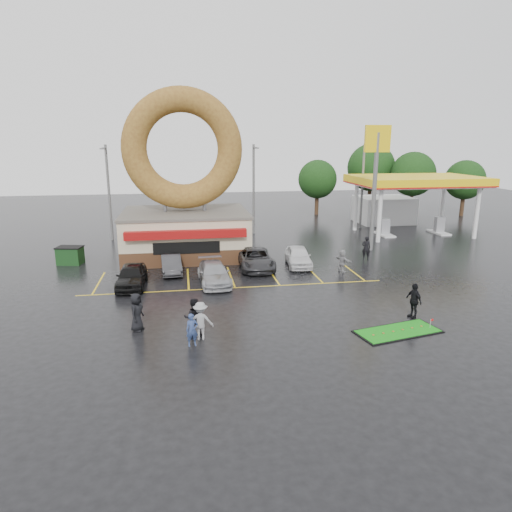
{
  "coord_description": "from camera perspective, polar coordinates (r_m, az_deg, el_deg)",
  "views": [
    {
      "loc": [
        -3.19,
        -24.86,
        9.37
      ],
      "look_at": [
        1.32,
        2.98,
        2.2
      ],
      "focal_mm": 32.0,
      "sensor_mm": 36.0,
      "label": 1
    }
  ],
  "objects": [
    {
      "name": "person_blackjkt",
      "position": [
        22.66,
        -7.81,
        -7.62
      ],
      "size": [
        0.97,
        0.76,
        1.96
      ],
      "primitive_type": "imported",
      "rotation": [
        0.0,
        0.0,
        3.12
      ],
      "color": "black",
      "rests_on": "ground"
    },
    {
      "name": "shell_sign",
      "position": [
        40.31,
        14.76,
        10.97
      ],
      "size": [
        2.2,
        0.36,
        10.6
      ],
      "color": "slate",
      "rests_on": "ground"
    },
    {
      "name": "tree_far_a",
      "position": [
        62.28,
        19.04,
        9.65
      ],
      "size": [
        5.6,
        5.6,
        8.0
      ],
      "color": "#332114",
      "rests_on": "ground"
    },
    {
      "name": "streetlight_right",
      "position": [
        50.77,
        13.2,
        8.71
      ],
      "size": [
        0.4,
        2.21,
        9.0
      ],
      "color": "slate",
      "rests_on": "ground"
    },
    {
      "name": "person_bystander",
      "position": [
        23.87,
        -14.69,
        -6.8
      ],
      "size": [
        0.92,
        1.12,
        1.97
      ],
      "primitive_type": "imported",
      "rotation": [
        0.0,
        0.0,
        1.22
      ],
      "color": "black",
      "rests_on": "ground"
    },
    {
      "name": "car_black",
      "position": [
        30.97,
        -15.29,
        -2.41
      ],
      "size": [
        1.89,
        4.48,
        1.51
      ],
      "primitive_type": "imported",
      "rotation": [
        0.0,
        0.0,
        -0.03
      ],
      "color": "black",
      "rests_on": "ground"
    },
    {
      "name": "streetlight_mid",
      "position": [
        46.57,
        -0.28,
        8.61
      ],
      "size": [
        0.4,
        2.21,
        9.0
      ],
      "color": "slate",
      "rests_on": "ground"
    },
    {
      "name": "ground",
      "position": [
        26.76,
        -1.79,
        -6.24
      ],
      "size": [
        120.0,
        120.0,
        0.0
      ],
      "primitive_type": "plane",
      "color": "black",
      "rests_on": "ground"
    },
    {
      "name": "gas_station",
      "position": [
        51.65,
        17.69,
        7.29
      ],
      "size": [
        12.3,
        13.65,
        5.9
      ],
      "color": "silver",
      "rests_on": "ground"
    },
    {
      "name": "streetlight_left",
      "position": [
        45.52,
        -17.93,
        7.8
      ],
      "size": [
        0.4,
        2.21,
        9.0
      ],
      "color": "slate",
      "rests_on": "ground"
    },
    {
      "name": "tree_far_d",
      "position": [
        59.6,
        7.69,
        9.48
      ],
      "size": [
        4.9,
        4.9,
        7.0
      ],
      "color": "#332114",
      "rests_on": "ground"
    },
    {
      "name": "dumpster",
      "position": [
        38.29,
        -22.21,
        0.02
      ],
      "size": [
        2.01,
        1.56,
        1.3
      ],
      "primitive_type": "cube",
      "rotation": [
        0.0,
        0.0,
        -0.22
      ],
      "color": "#18401A",
      "rests_on": "ground"
    },
    {
      "name": "person_cameraman",
      "position": [
        26.19,
        19.11,
        -5.28
      ],
      "size": [
        0.71,
        1.21,
        1.93
      ],
      "primitive_type": "imported",
      "rotation": [
        0.0,
        0.0,
        -1.34
      ],
      "color": "black",
      "rests_on": "ground"
    },
    {
      "name": "car_silver",
      "position": [
        30.75,
        -5.27,
        -2.18
      ],
      "size": [
        2.23,
        4.91,
        1.39
      ],
      "primitive_type": "imported",
      "rotation": [
        0.0,
        0.0,
        0.06
      ],
      "color": "#A1A2A6",
      "rests_on": "ground"
    },
    {
      "name": "person_hoodie",
      "position": [
        22.29,
        -6.94,
        -8.06
      ],
      "size": [
        1.28,
        0.8,
        1.89
      ],
      "primitive_type": "imported",
      "rotation": [
        0.0,
        0.0,
        3.06
      ],
      "color": "gray",
      "rests_on": "ground"
    },
    {
      "name": "person_walker_far",
      "position": [
        37.75,
        13.6,
        0.98
      ],
      "size": [
        0.79,
        0.62,
        1.92
      ],
      "primitive_type": "imported",
      "rotation": [
        0.0,
        0.0,
        2.89
      ],
      "color": "black",
      "rests_on": "ground"
    },
    {
      "name": "car_white",
      "position": [
        35.05,
        5.3,
        -0.04
      ],
      "size": [
        2.25,
        4.58,
        1.5
      ],
      "primitive_type": "imported",
      "rotation": [
        0.0,
        0.0,
        -0.11
      ],
      "color": "silver",
      "rests_on": "ground"
    },
    {
      "name": "tree_far_b",
      "position": [
        63.69,
        24.67,
        8.63
      ],
      "size": [
        4.9,
        4.9,
        7.0
      ],
      "color": "#332114",
      "rests_on": "ground"
    },
    {
      "name": "tree_far_c",
      "position": [
        64.12,
        14.19,
        10.68
      ],
      "size": [
        6.3,
        6.3,
        9.0
      ],
      "color": "#332114",
      "rests_on": "ground"
    },
    {
      "name": "person_blue",
      "position": [
        21.74,
        -8.0,
        -9.15
      ],
      "size": [
        0.63,
        0.47,
        1.57
      ],
      "primitive_type": "imported",
      "rotation": [
        0.0,
        0.0,
        0.16
      ],
      "color": "navy",
      "rests_on": "ground"
    },
    {
      "name": "car_dgrey",
      "position": [
        33.63,
        -10.56,
        -1.01
      ],
      "size": [
        1.68,
        4.06,
        1.31
      ],
      "primitive_type": "imported",
      "rotation": [
        0.0,
        0.0,
        0.08
      ],
      "color": "#323134",
      "rests_on": "ground"
    },
    {
      "name": "donut_shop",
      "position": [
        38.15,
        -8.91,
        6.7
      ],
      "size": [
        10.2,
        8.7,
        13.5
      ],
      "color": "#472B19",
      "rests_on": "ground"
    },
    {
      "name": "person_walker_near",
      "position": [
        33.83,
        10.74,
        -0.6
      ],
      "size": [
        1.11,
        1.62,
        1.68
      ],
      "primitive_type": "imported",
      "rotation": [
        0.0,
        0.0,
        2.01
      ],
      "color": "gray",
      "rests_on": "ground"
    },
    {
      "name": "car_grey",
      "position": [
        34.21,
        -0.06,
        -0.34
      ],
      "size": [
        2.55,
        5.39,
        1.49
      ],
      "primitive_type": "imported",
      "rotation": [
        0.0,
        0.0,
        -0.01
      ],
      "color": "#303032",
      "rests_on": "ground"
    },
    {
      "name": "putting_green",
      "position": [
        24.34,
        17.31,
        -8.98
      ],
      "size": [
        4.64,
        2.76,
        0.54
      ],
      "color": "black",
      "rests_on": "ground"
    }
  ]
}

